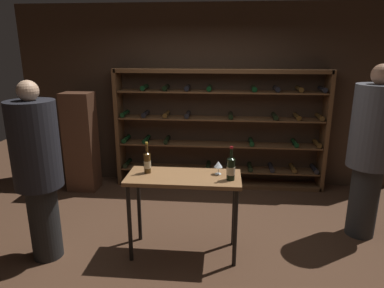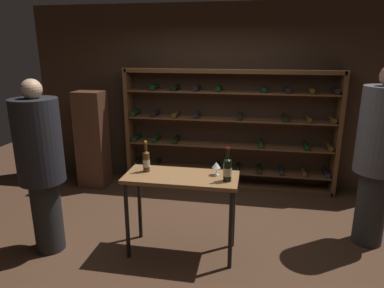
{
  "view_description": "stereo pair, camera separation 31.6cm",
  "coord_description": "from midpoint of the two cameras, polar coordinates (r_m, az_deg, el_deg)",
  "views": [
    {
      "loc": [
        0.27,
        -3.44,
        2.18
      ],
      "look_at": [
        -0.06,
        0.16,
        1.15
      ],
      "focal_mm": 32.04,
      "sensor_mm": 36.0,
      "label": 1
    },
    {
      "loc": [
        0.58,
        -3.4,
        2.18
      ],
      "look_at": [
        -0.06,
        0.16,
        1.15
      ],
      "focal_mm": 32.04,
      "sensor_mm": 36.0,
      "label": 2
    }
  ],
  "objects": [
    {
      "name": "display_cabinet",
      "position": [
        5.58,
        -14.71,
        0.67
      ],
      "size": [
        0.44,
        0.36,
        1.53
      ],
      "primitive_type": "cube",
      "color": "#4C2D1E",
      "rests_on": "ground"
    },
    {
      "name": "back_wall",
      "position": [
        5.49,
        5.74,
        7.75
      ],
      "size": [
        5.98,
        0.1,
        2.82
      ],
      "primitive_type": "cube",
      "color": "#3D2B1E",
      "rests_on": "ground"
    },
    {
      "name": "wine_bottle_red_label",
      "position": [
        3.65,
        -5.18,
        -2.83
      ],
      "size": [
        0.08,
        0.08,
        0.34
      ],
      "color": "#4C3314",
      "rests_on": "tasting_table"
    },
    {
      "name": "wine_glass_stemmed_left",
      "position": [
        3.56,
        6.6,
        -3.61
      ],
      "size": [
        0.09,
        0.09,
        0.14
      ],
      "color": "silver",
      "rests_on": "tasting_table"
    },
    {
      "name": "wine_bottle_gold_foil",
      "position": [
        3.41,
        8.57,
        -4.2
      ],
      "size": [
        0.09,
        0.09,
        0.35
      ],
      "color": "black",
      "rests_on": "tasting_table"
    },
    {
      "name": "wine_rack",
      "position": [
        5.37,
        7.89,
        2.24
      ],
      "size": [
        3.27,
        0.32,
        1.86
      ],
      "color": "brown",
      "rests_on": "ground"
    },
    {
      "name": "tasting_table",
      "position": [
        3.6,
        0.73,
        -7.04
      ],
      "size": [
        1.18,
        0.5,
        0.89
      ],
      "color": "brown",
      "rests_on": "ground"
    },
    {
      "name": "ground_plane",
      "position": [
        4.08,
        2.75,
        -16.43
      ],
      "size": [
        10.0,
        10.0,
        0.0
      ],
      "primitive_type": "plane",
      "color": "#472D1E"
    },
    {
      "name": "person_guest_blue_shirt",
      "position": [
        4.27,
        30.69,
        -0.98
      ],
      "size": [
        0.5,
        0.5,
        2.01
      ],
      "rotation": [
        0.0,
        0.0,
        -0.35
      ],
      "color": "#2A2A2A",
      "rests_on": "ground"
    },
    {
      "name": "person_guest_khaki",
      "position": [
        3.83,
        -21.78,
        -2.66
      ],
      "size": [
        0.47,
        0.47,
        1.88
      ],
      "rotation": [
        0.0,
        0.0,
        -1.06
      ],
      "color": "black",
      "rests_on": "ground"
    }
  ]
}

